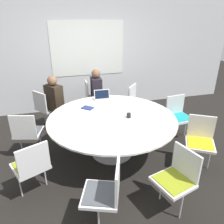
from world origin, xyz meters
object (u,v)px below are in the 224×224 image
(chair_5, at_px, (177,176))
(laptop, at_px, (103,98))
(chair_4, at_px, (106,190))
(spiral_notebook, at_px, (88,108))
(chair_3, at_px, (31,164))
(chair_8, at_px, (137,100))
(chair_0, at_px, (92,95))
(chair_1, at_px, (46,106))
(chair_6, at_px, (200,138))
(person_0, at_px, (97,90))
(chair_7, at_px, (178,114))
(person_1, at_px, (55,99))
(chair_2, at_px, (27,131))
(coffee_cup, at_px, (129,115))

(chair_5, height_order, laptop, laptop)
(chair_4, distance_m, spiral_notebook, 1.90)
(chair_3, xyz_separation_m, chair_4, (0.85, -0.73, 0.00))
(chair_8, bearing_deg, laptop, -27.63)
(chair_8, bearing_deg, chair_0, -82.14)
(chair_1, distance_m, chair_6, 3.17)
(chair_1, height_order, chair_8, same)
(chair_0, relative_size, person_0, 0.71)
(chair_4, bearing_deg, chair_7, -28.64)
(chair_8, distance_m, person_1, 1.84)
(chair_4, xyz_separation_m, person_1, (-0.46, 2.62, 0.19))
(chair_2, height_order, person_0, person_0)
(chair_5, bearing_deg, person_1, 12.03)
(chair_1, height_order, chair_3, same)
(chair_0, bearing_deg, person_1, -57.08)
(chair_2, relative_size, chair_8, 1.00)
(chair_1, relative_size, chair_7, 1.00)
(chair_2, height_order, chair_4, same)
(spiral_notebook, bearing_deg, chair_8, 27.41)
(laptop, distance_m, coffee_cup, 0.92)
(spiral_notebook, bearing_deg, person_1, 128.19)
(chair_3, relative_size, chair_6, 1.00)
(chair_2, bearing_deg, chair_3, -67.60)
(chair_2, xyz_separation_m, chair_3, (0.13, -0.98, 0.00))
(chair_5, bearing_deg, chair_8, -25.93)
(chair_0, xyz_separation_m, coffee_cup, (0.29, -1.85, 0.26))
(chair_6, height_order, person_1, person_1)
(chair_3, height_order, chair_4, same)
(spiral_notebook, bearing_deg, chair_6, -36.08)
(chair_4, relative_size, person_0, 0.71)
(chair_0, distance_m, chair_2, 2.03)
(chair_2, relative_size, person_0, 0.71)
(chair_5, distance_m, chair_6, 1.08)
(chair_8, bearing_deg, person_1, -51.02)
(chair_0, bearing_deg, chair_2, -42.67)
(chair_4, bearing_deg, person_0, 10.74)
(chair_0, distance_m, spiral_notebook, 1.33)
(chair_1, distance_m, chair_7, 2.81)
(person_1, bearing_deg, chair_4, -27.37)
(chair_3, height_order, chair_8, same)
(chair_8, bearing_deg, chair_4, 13.03)
(chair_4, height_order, coffee_cup, chair_4)
(chair_0, relative_size, coffee_cup, 10.56)
(chair_6, relative_size, spiral_notebook, 3.34)
(laptop, relative_size, spiral_notebook, 1.25)
(chair_0, xyz_separation_m, chair_7, (1.47, -1.52, 0.00))
(chair_1, distance_m, chair_2, 1.09)
(coffee_cup, bearing_deg, chair_4, -118.88)
(chair_5, relative_size, coffee_cup, 10.56)
(chair_4, height_order, chair_6, same)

